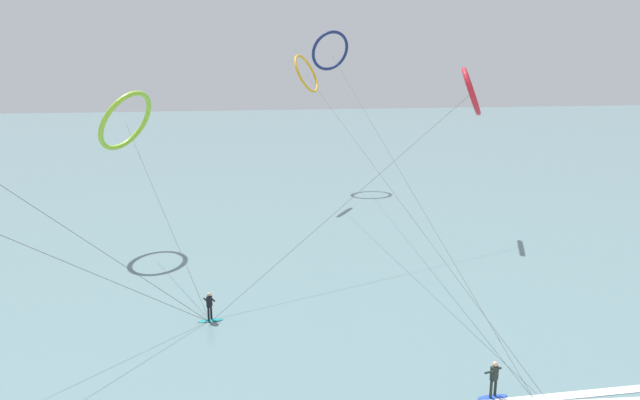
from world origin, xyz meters
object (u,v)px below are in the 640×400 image
(surfer_cobalt, at_px, (494,382))
(kite_amber, at_px, (307,74))
(surfer_teal, at_px, (210,309))
(kite_navy, at_px, (330,51))
(kite_crimson, at_px, (471,91))
(kite_lime, at_px, (126,121))

(surfer_cobalt, height_order, kite_amber, kite_amber)
(surfer_teal, relative_size, kite_navy, 0.03)
(surfer_teal, xyz_separation_m, kite_amber, (11.00, 28.46, 12.81))
(surfer_teal, relative_size, kite_crimson, 0.07)
(kite_amber, bearing_deg, surfer_cobalt, -145.29)
(kite_navy, bearing_deg, surfer_teal, 48.79)
(kite_amber, relative_size, kite_crimson, 1.79)
(kite_navy, height_order, kite_amber, kite_navy)
(surfer_teal, height_order, kite_lime, kite_lime)
(kite_amber, xyz_separation_m, kite_crimson, (11.08, -14.81, -1.41))
(surfer_teal, xyz_separation_m, kite_navy, (15.49, 36.93, 15.49))
(kite_amber, bearing_deg, kite_navy, 5.74)
(kite_lime, bearing_deg, kite_amber, 161.75)
(kite_navy, distance_m, kite_lime, 30.95)
(surfer_cobalt, bearing_deg, kite_lime, 102.29)
(kite_crimson, bearing_deg, surfer_cobalt, -175.27)
(surfer_cobalt, xyz_separation_m, surfer_teal, (-11.69, 10.28, 0.00))
(kite_amber, height_order, kite_crimson, kite_amber)
(surfer_cobalt, height_order, surfer_teal, same)
(surfer_teal, xyz_separation_m, kite_lime, (-5.59, 15.13, 9.32))
(surfer_teal, height_order, kite_amber, kite_amber)
(surfer_cobalt, distance_m, kite_navy, 49.84)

